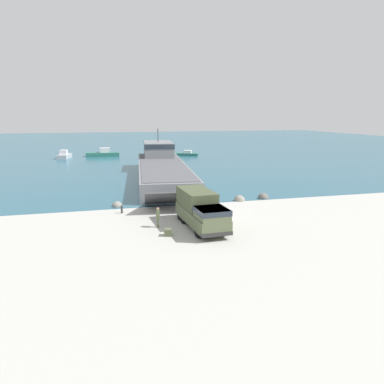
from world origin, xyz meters
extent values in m
plane|color=#B7B5AD|center=(0.00, 0.00, 0.00)|extent=(240.00, 240.00, 0.00)
cube|color=#285B70|center=(0.00, 95.32, 0.00)|extent=(240.00, 180.00, 0.01)
cube|color=gray|center=(-0.93, 22.50, 1.14)|extent=(10.96, 34.04, 2.29)
cube|color=#56565B|center=(-0.93, 22.50, 2.33)|extent=(10.23, 32.65, 0.08)
cube|color=gray|center=(0.38, 33.96, 3.60)|extent=(6.08, 9.88, 2.62)
cube|color=#28333D|center=(0.38, 33.96, 4.37)|extent=(6.23, 9.98, 0.79)
cylinder|color=#3F3F42|center=(0.38, 33.96, 6.11)|extent=(0.16, 0.16, 2.40)
cube|color=#56565B|center=(-3.08, 3.64, 1.25)|extent=(6.61, 5.25, 2.22)
cube|color=#566042|center=(-2.16, -3.34, 0.99)|extent=(2.93, 7.93, 1.10)
cube|color=#566042|center=(-2.04, -5.91, 1.96)|extent=(2.52, 2.77, 0.85)
cube|color=#28333D|center=(-2.04, -5.91, 2.17)|extent=(2.60, 2.80, 0.42)
cube|color=#495236|center=(-2.23, -2.01, 2.34)|extent=(2.69, 5.07, 1.61)
cube|color=#2D2D2D|center=(-1.97, -7.16, 0.58)|extent=(2.61, 0.37, 0.32)
cylinder|color=black|center=(-0.98, -5.71, 0.67)|extent=(0.43, 1.35, 1.34)
cylinder|color=black|center=(-3.11, -5.81, 0.67)|extent=(0.43, 1.35, 1.34)
cylinder|color=black|center=(-1.19, -1.42, 0.67)|extent=(0.43, 1.35, 1.34)
cylinder|color=black|center=(-3.32, -1.52, 0.67)|extent=(0.43, 1.35, 1.34)
cylinder|color=black|center=(-1.25, -0.32, 0.67)|extent=(0.43, 1.35, 1.34)
cylinder|color=black|center=(-3.37, -0.43, 0.67)|extent=(0.43, 1.35, 1.34)
cylinder|color=#566042|center=(-5.82, -2.12, 0.44)|extent=(0.14, 0.14, 0.87)
cylinder|color=#566042|center=(-5.80, -2.30, 0.44)|extent=(0.14, 0.14, 0.87)
cube|color=#566042|center=(-5.81, -2.21, 1.22)|extent=(0.29, 0.46, 0.69)
sphere|color=tan|center=(-5.81, -2.21, 1.68)|extent=(0.24, 0.24, 0.24)
cube|color=#B7BABF|center=(-17.56, 55.80, 0.47)|extent=(3.11, 5.68, 0.95)
cube|color=silver|center=(-17.64, 55.41, 1.47)|extent=(1.78, 1.86, 1.04)
cube|color=#2D7060|center=(10.59, 54.66, 0.31)|extent=(6.46, 4.42, 0.61)
cube|color=silver|center=(11.01, 54.49, 0.95)|extent=(2.29, 2.18, 0.67)
cube|color=#2D7060|center=(-9.05, 57.71, 0.49)|extent=(7.71, 2.90, 0.97)
cube|color=silver|center=(-8.47, 57.70, 1.51)|extent=(2.33, 1.98, 1.07)
cylinder|color=#333338|center=(-8.54, 3.47, 0.32)|extent=(0.21, 0.21, 0.63)
sphere|color=#333338|center=(-8.54, 3.47, 0.70)|extent=(0.24, 0.24, 0.24)
cube|color=#566042|center=(-5.40, -4.74, 0.29)|extent=(0.75, 0.83, 0.58)
sphere|color=gray|center=(5.02, 5.69, 0.00)|extent=(1.29, 1.29, 1.29)
sphere|color=gray|center=(-8.83, 6.44, 0.00)|extent=(1.12, 1.12, 1.12)
sphere|color=#66605B|center=(8.23, 6.17, 0.00)|extent=(1.28, 1.28, 1.28)
camera|label=1|loc=(-10.93, -33.64, 9.73)|focal=35.00mm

